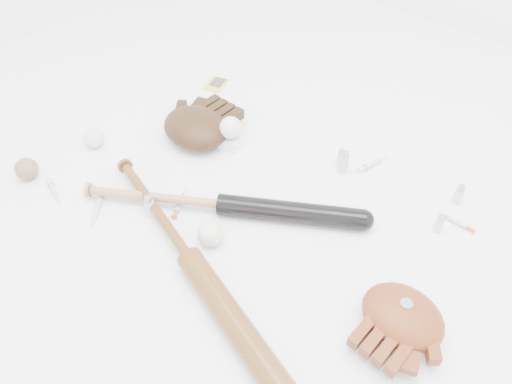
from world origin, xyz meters
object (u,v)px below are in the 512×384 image
Objects in this scene: pedestal at (231,141)px; bat_dark at (221,204)px; glove_dark at (196,127)px; bat_wood at (190,259)px.

bat_dark is at bearing -54.06° from pedestal.
bat_dark is 0.32m from pedestal.
pedestal is (0.12, 0.05, -0.03)m from glove_dark.
glove_dark reaches higher than bat_wood.
bat_wood is at bearing -60.83° from pedestal.
pedestal is (-0.26, 0.46, -0.02)m from bat_wood.
glove_dark is (-0.38, 0.41, 0.02)m from bat_wood.
bat_wood is (0.07, -0.21, 0.00)m from bat_dark.
bat_dark is 0.94× the size of bat_wood.
bat_wood is at bearing -45.65° from glove_dark.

